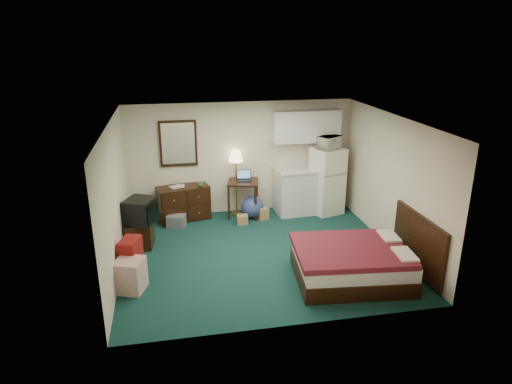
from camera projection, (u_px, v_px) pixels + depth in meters
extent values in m
cube|color=#092E2A|center=(260.00, 254.00, 8.50)|extent=(5.00, 4.50, 0.01)
cube|color=#F4E6CB|center=(261.00, 120.00, 7.68)|extent=(5.00, 4.50, 0.01)
cube|color=#F4E6CB|center=(240.00, 158.00, 10.17)|extent=(5.00, 0.01, 2.50)
cube|color=#F4E6CB|center=(295.00, 245.00, 6.00)|extent=(5.00, 0.01, 2.50)
cube|color=#F4E6CB|center=(115.00, 200.00, 7.64)|extent=(0.01, 4.50, 2.50)
cube|color=#F4E6CB|center=(391.00, 182.00, 8.54)|extent=(0.01, 4.50, 2.50)
sphere|color=#334382|center=(252.00, 207.00, 10.09)|extent=(0.51, 0.51, 0.50)
imported|color=white|center=(330.00, 141.00, 9.92)|extent=(0.58, 0.52, 0.34)
imported|color=tan|center=(170.00, 183.00, 9.71)|extent=(0.15, 0.09, 0.22)
imported|color=tan|center=(176.00, 182.00, 9.79)|extent=(0.18, 0.03, 0.24)
imported|color=#41843A|center=(200.00, 184.00, 9.85)|extent=(0.14, 0.13, 0.12)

